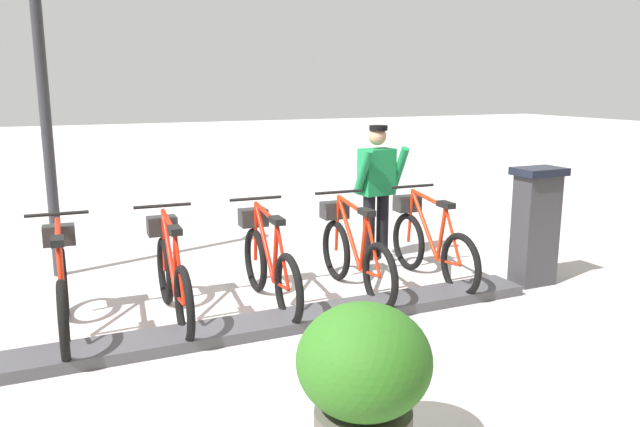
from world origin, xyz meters
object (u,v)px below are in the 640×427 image
bike_docked_2 (268,262)px  worker_near_rack (377,188)px  payment_kiosk (535,224)px  bike_docked_4 (62,287)px  bike_docked_1 (353,252)px  bike_docked_0 (429,243)px  lamp_post (40,59)px  planter_bush (364,379)px  bike_docked_3 (172,274)px

bike_docked_2 → worker_near_rack: (0.97, -1.75, 0.48)m
payment_kiosk → bike_docked_2: (0.57, 2.84, -0.24)m
bike_docked_4 → worker_near_rack: 3.79m
bike_docked_1 → bike_docked_4: 2.82m
bike_docked_4 → bike_docked_0: bearing=-90.0°
lamp_post → planter_bush: (-4.65, -1.45, -1.87)m
bike_docked_3 → planter_bush: 2.82m
bike_docked_3 → bike_docked_4: bearing=90.0°
lamp_post → planter_bush: 5.22m
worker_near_rack → planter_bush: size_ratio=1.71×
worker_near_rack → planter_bush: (-3.73, 2.17, -0.37)m
bike_docked_4 → lamp_post: 2.73m
bike_docked_2 → bike_docked_4: 1.88m
bike_docked_1 → bike_docked_2: 0.94m
bike_docked_1 → planter_bush: 3.08m
payment_kiosk → bike_docked_2: size_ratio=0.74×
payment_kiosk → worker_near_rack: (1.54, 1.09, 0.24)m
bike_docked_2 → planter_bush: (-2.77, 0.42, 0.11)m
bike_docked_4 → lamp_post: (1.89, -0.01, 1.98)m
payment_kiosk → lamp_post: size_ratio=0.35×
payment_kiosk → planter_bush: size_ratio=1.32×
bike_docked_1 → bike_docked_2: same height
bike_docked_2 → bike_docked_4: same height
worker_near_rack → lamp_post: size_ratio=0.46×
lamp_post → bike_docked_2: bearing=-135.2°
bike_docked_0 → planter_bush: 3.60m
bike_docked_0 → worker_near_rack: bearing=7.5°
payment_kiosk → bike_docked_1: size_ratio=0.74×
bike_docked_2 → worker_near_rack: 2.06m
bike_docked_3 → lamp_post: 2.89m
bike_docked_0 → worker_near_rack: (0.97, 0.13, 0.48)m
bike_docked_2 → lamp_post: 3.31m
bike_docked_2 → planter_bush: bearing=171.4°
bike_docked_4 → worker_near_rack: (0.97, -3.63, 0.48)m
bike_docked_1 → bike_docked_4: same height
bike_docked_4 → lamp_post: lamp_post is taller
worker_near_rack → payment_kiosk: bearing=-144.7°
payment_kiosk → bike_docked_0: 1.14m
bike_docked_2 → bike_docked_3: same height
planter_bush → payment_kiosk: bearing=-56.0°
bike_docked_3 → planter_bush: size_ratio=1.77×
bike_docked_1 → lamp_post: lamp_post is taller
planter_bush → bike_docked_4: bearing=27.8°
payment_kiosk → bike_docked_3: payment_kiosk is taller
payment_kiosk → bike_docked_3: bearing=81.4°
lamp_post → planter_bush: bearing=-162.7°
bike_docked_2 → bike_docked_1: bearing=-90.0°
bike_docked_0 → worker_near_rack: size_ratio=1.04×
payment_kiosk → worker_near_rack: worker_near_rack is taller
bike_docked_3 → lamp_post: lamp_post is taller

